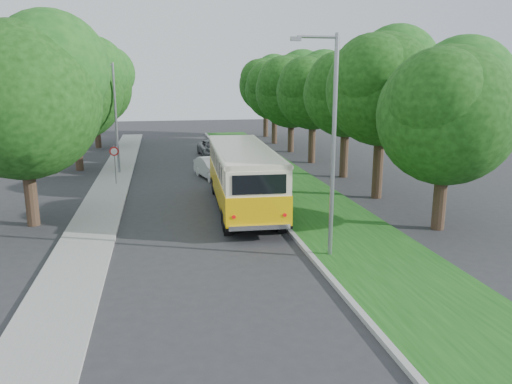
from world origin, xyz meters
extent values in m
plane|color=#2C2C2E|center=(0.00, 0.00, 0.00)|extent=(120.00, 120.00, 0.00)
cube|color=gray|center=(3.60, 5.00, 0.07)|extent=(0.20, 70.00, 0.15)
cube|color=#164A13|center=(5.95, 5.00, 0.07)|extent=(4.50, 70.00, 0.13)
cube|color=gray|center=(-4.80, 5.00, 0.06)|extent=(2.20, 70.00, 0.12)
cylinder|color=#332319|center=(10.15, 0.00, 1.67)|extent=(0.56, 0.56, 3.35)
sphere|color=#11350C|center=(10.15, 0.00, 4.95)|extent=(5.85, 5.85, 5.85)
sphere|color=#11350C|center=(11.18, 0.58, 6.12)|extent=(4.38, 4.38, 4.38)
sphere|color=#11350C|center=(9.28, -0.73, 5.68)|extent=(4.09, 4.09, 4.09)
cylinder|color=#332319|center=(9.96, 6.00, 2.13)|extent=(0.56, 0.56, 4.26)
sphere|color=#11350C|center=(9.96, 6.00, 5.91)|extent=(5.98, 5.98, 5.98)
sphere|color=#11350C|center=(11.01, 6.60, 7.10)|extent=(4.49, 4.49, 4.49)
sphere|color=#11350C|center=(9.06, 5.25, 6.65)|extent=(4.19, 4.19, 4.19)
cylinder|color=#332319|center=(10.28, 12.00, 1.98)|extent=(0.56, 0.56, 3.95)
sphere|color=#11350C|center=(10.28, 12.00, 5.49)|extent=(5.61, 5.61, 5.61)
sphere|color=#11350C|center=(11.26, 12.56, 6.62)|extent=(4.21, 4.21, 4.21)
sphere|color=#11350C|center=(9.44, 11.30, 6.20)|extent=(3.92, 3.92, 3.92)
cylinder|color=#332319|center=(9.90, 18.00, 1.93)|extent=(0.56, 0.56, 3.86)
sphere|color=#11350C|center=(9.90, 18.00, 5.41)|extent=(5.64, 5.64, 5.64)
sphere|color=#11350C|center=(10.89, 18.56, 6.54)|extent=(4.23, 4.23, 4.23)
sphere|color=#11350C|center=(9.05, 17.30, 6.12)|extent=(3.95, 3.95, 3.95)
cylinder|color=#332319|center=(9.80, 24.00, 1.79)|extent=(0.56, 0.56, 3.58)
sphere|color=#11350C|center=(9.80, 24.00, 5.33)|extent=(6.36, 6.36, 6.36)
sphere|color=#11350C|center=(10.91, 24.64, 6.60)|extent=(4.77, 4.77, 4.77)
sphere|color=#11350C|center=(8.84, 23.21, 6.12)|extent=(4.45, 4.45, 4.45)
cylinder|color=#332319|center=(9.67, 30.00, 1.84)|extent=(0.56, 0.56, 3.68)
sphere|color=#11350C|center=(9.67, 30.00, 5.31)|extent=(5.91, 5.91, 5.91)
sphere|color=#11350C|center=(10.70, 30.59, 6.49)|extent=(4.43, 4.43, 4.43)
sphere|color=#11350C|center=(8.78, 29.26, 6.05)|extent=(4.14, 4.14, 4.14)
cylinder|color=#332319|center=(10.05, 36.00, 2.02)|extent=(0.56, 0.56, 4.05)
sphere|color=#11350C|center=(10.05, 36.00, 5.69)|extent=(5.97, 5.97, 5.97)
sphere|color=#11350C|center=(11.09, 36.60, 6.88)|extent=(4.48, 4.48, 4.48)
sphere|color=#11350C|center=(9.15, 35.25, 6.43)|extent=(4.18, 4.18, 4.18)
cylinder|color=#332319|center=(-7.50, 4.00, 1.84)|extent=(0.56, 0.56, 3.68)
sphere|color=#11350C|center=(-7.50, 4.00, 5.55)|extent=(6.80, 6.80, 6.80)
sphere|color=#11350C|center=(-6.31, 4.68, 6.91)|extent=(5.10, 5.10, 5.10)
cylinder|color=#332319|center=(-7.50, 18.00, 1.84)|extent=(0.56, 0.56, 3.68)
sphere|color=#11350C|center=(-7.50, 18.00, 5.55)|extent=(6.80, 6.80, 6.80)
sphere|color=#11350C|center=(-6.31, 18.68, 6.91)|extent=(5.10, 5.10, 5.10)
sphere|color=#11350C|center=(-8.52, 17.15, 6.40)|extent=(4.76, 4.76, 4.76)
cylinder|color=#332319|center=(-7.50, 30.00, 1.84)|extent=(0.56, 0.56, 3.68)
sphere|color=#11350C|center=(-7.50, 30.00, 5.55)|extent=(6.80, 6.80, 6.80)
sphere|color=#11350C|center=(-6.31, 30.68, 6.91)|extent=(5.10, 5.10, 5.10)
sphere|color=#11350C|center=(-8.52, 29.15, 6.40)|extent=(4.76, 4.76, 4.76)
cylinder|color=gray|center=(4.30, -2.50, 4.00)|extent=(0.16, 0.16, 8.00)
cylinder|color=gray|center=(3.60, -2.50, 7.85)|extent=(1.40, 0.10, 0.10)
cube|color=gray|center=(2.85, -2.50, 7.78)|extent=(0.35, 0.16, 0.14)
cylinder|color=gray|center=(-4.60, 16.00, 3.75)|extent=(0.16, 0.16, 7.50)
cylinder|color=gray|center=(-5.30, 16.00, 7.35)|extent=(1.40, 0.10, 0.10)
cube|color=gray|center=(-6.05, 16.00, 7.28)|extent=(0.35, 0.16, 0.14)
cylinder|color=gray|center=(-4.50, 12.00, 1.25)|extent=(0.06, 0.06, 2.50)
cone|color=red|center=(-4.50, 11.96, 2.15)|extent=(0.56, 0.02, 0.56)
cone|color=white|center=(-4.50, 11.94, 2.15)|extent=(0.40, 0.02, 0.40)
imported|color=#AFAEB3|center=(3.00, 12.30, 0.63)|extent=(2.58, 3.96, 1.25)
imported|color=silver|center=(1.66, 13.18, 0.70)|extent=(2.40, 4.45, 1.39)
imported|color=navy|center=(3.00, 17.82, 0.66)|extent=(2.07, 4.66, 1.33)
imported|color=slate|center=(2.71, 22.81, 0.67)|extent=(2.56, 4.97, 1.34)
camera|label=1|loc=(-1.72, -19.20, 6.52)|focal=35.00mm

